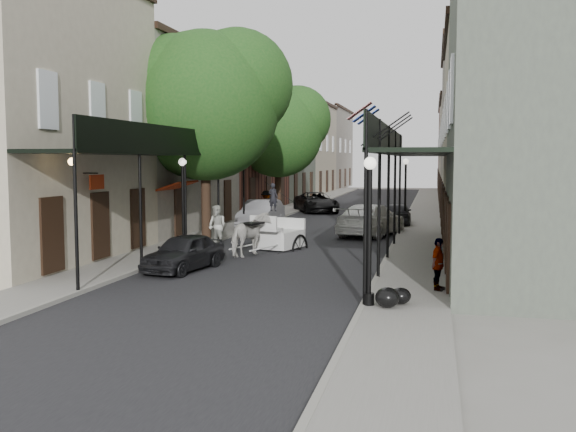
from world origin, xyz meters
The scene contains 24 objects.
ground centered at (0.00, 0.00, 0.00)m, with size 140.00×140.00×0.00m, color gray.
road centered at (0.00, 20.00, 0.01)m, with size 8.00×90.00×0.01m, color black.
sidewalk_left centered at (-5.00, 20.00, 0.06)m, with size 2.20×90.00×0.12m, color gray.
sidewalk_right centered at (5.00, 20.00, 0.06)m, with size 2.20×90.00×0.12m, color gray.
building_row_left centered at (-8.60, 30.00, 5.25)m, with size 5.00×80.00×10.50m, color #B6AC92.
building_row_right centered at (8.60, 30.00, 5.25)m, with size 5.00×80.00×10.50m, color gray.
gallery_left centered at (-4.79, 6.98, 4.05)m, with size 2.20×18.05×4.88m.
gallery_right centered at (4.79, 6.98, 4.05)m, with size 2.20×18.05×4.88m.
tree_near centered at (-4.20, 10.18, 6.49)m, with size 7.31×6.80×9.63m.
tree_far centered at (-4.25, 24.18, 5.84)m, with size 6.45×6.00×8.61m.
lamppost_right_near centered at (4.10, -2.00, 2.05)m, with size 0.32×0.32×3.71m.
lamppost_left centered at (-4.10, 6.00, 2.05)m, with size 0.32×0.32×3.71m.
lamppost_right_far centered at (4.10, 18.00, 2.05)m, with size 0.32×0.32×3.71m.
horse centered at (-1.28, 5.96, 0.85)m, with size 0.91×2.01×1.69m, color beige.
carriage centered at (-0.53, 8.49, 1.10)m, with size 2.19×2.79×2.83m.
pedestrian_walking centered at (-3.50, 8.36, 0.90)m, with size 0.88×0.68×1.80m, color #BABCB1.
pedestrian_sidewalk_left centered at (-4.20, 19.29, 1.02)m, with size 1.16×0.67×1.80m, color gray.
pedestrian_sidewalk_right centered at (5.80, 0.25, 0.86)m, with size 0.86×0.36×1.47m, color gray.
car_left_near centered at (-2.60, 2.32, 0.63)m, with size 1.48×3.68×1.25m, color black.
car_left_mid centered at (-3.60, 15.95, 0.78)m, with size 1.65×4.73×1.56m, color gray.
car_left_far centered at (-2.60, 27.27, 0.73)m, with size 2.41×5.22×1.45m, color black.
car_right_near centered at (2.60, 14.00, 0.79)m, with size 2.21×5.43×1.58m, color white.
car_right_far centered at (3.60, 19.23, 0.67)m, with size 1.58×3.92×1.33m, color black.
trash_bags centered at (4.69, -2.03, 0.36)m, with size 0.86×1.01×0.51m.
Camera 1 is at (5.66, -17.89, 3.75)m, focal length 40.00 mm.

